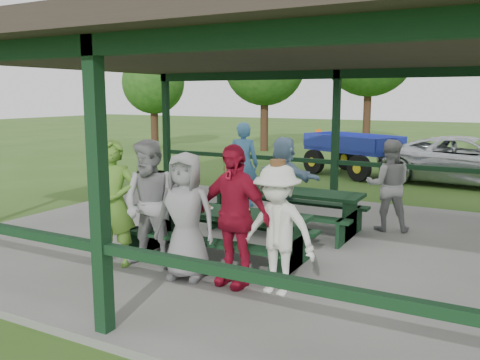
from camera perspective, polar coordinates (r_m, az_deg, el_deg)
The scene contains 19 objects.
ground at distance 8.71m, azimuth 2.62°, elevation -7.41°, with size 90.00×90.00×0.00m, color #30581B.
concrete_slab at distance 8.70m, azimuth 2.62°, elevation -7.09°, with size 10.00×8.00×0.10m, color slate.
pavilion_structure at distance 8.36m, azimuth 2.78°, elevation 13.85°, with size 10.60×8.60×3.24m.
picnic_table_near at distance 7.61m, azimuth -2.35°, elevation -5.40°, with size 2.70×1.39×0.75m.
picnic_table_far at distance 9.25m, azimuth 5.08°, elevation -2.72°, with size 2.77×1.39×0.75m.
table_setting at distance 7.63m, azimuth -3.24°, elevation -3.01°, with size 2.36×0.45×0.10m.
contestant_green at distance 7.46m, azimuth -13.95°, elevation -2.56°, with size 0.66×0.44×1.82m, color #588D2C.
contestant_grey_left at distance 7.23m, azimuth -9.91°, elevation -2.75°, with size 0.89×0.69×1.83m, color #9C9B9E.
contestant_grey_mid at distance 6.78m, azimuth -6.11°, elevation -4.03°, with size 0.83×0.54×1.70m, color gray.
contestant_red at distance 6.49m, azimuth -0.76°, elevation -4.00°, with size 1.07×0.45×1.83m, color #A3122C.
contestant_white_fedora at distance 6.25m, azimuth 4.20°, elevation -5.55°, with size 1.10×0.70×1.67m.
spectator_lblue at distance 9.96m, azimuth 4.94°, elevation 0.18°, with size 1.53×0.49×1.65m, color #86AACF.
spectator_blue at distance 11.17m, azimuth 0.35°, elevation 1.77°, with size 0.68×0.45×1.86m, color #4680B6.
spectator_grey at distance 9.54m, azimuth 16.34°, elevation -0.57°, with size 0.81×0.63×1.66m, color #969699.
pickup_truck at distance 15.87m, azimuth 24.39°, elevation 1.97°, with size 2.27×4.93×1.37m, color silver.
farm_trailer at distance 16.58m, azimuth 12.52°, elevation 2.92°, with size 3.94×2.69×1.40m.
tree_far_left at distance 23.41m, azimuth 2.79°, elevation 12.75°, with size 3.65×3.65×5.71m.
tree_left at distance 25.34m, azimuth 14.35°, elevation 13.93°, with size 4.36×4.36×6.81m.
tree_edge_left at distance 24.78m, azimuth -9.70°, elevation 10.67°, with size 2.93×2.93×4.58m.
Camera 1 is at (3.61, -7.51, 2.53)m, focal length 38.00 mm.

